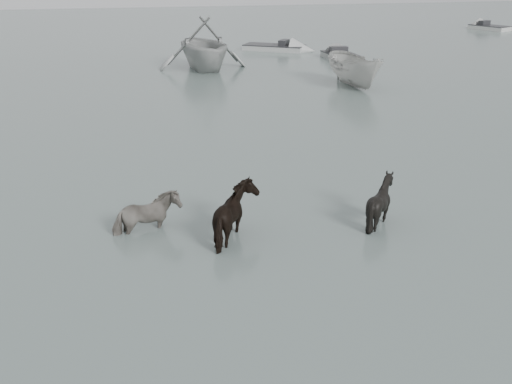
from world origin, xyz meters
The scene contains 9 objects.
ground centered at (0.00, 0.00, 0.00)m, with size 140.00×140.00×0.00m, color #53625C.
pony_pinto centered at (-2.74, 1.83, 0.69)m, with size 0.74×1.63×1.38m, color black.
pony_dark centered at (-0.66, 0.94, 0.79)m, with size 1.57×1.34×1.58m, color black.
pony_black centered at (2.97, 1.09, 0.72)m, with size 1.16×1.31×1.44m, color black.
rowboat_trail centered at (1.84, 24.22, 1.57)m, with size 5.16×5.97×3.15m, color #A8AAA7.
boat_small centered at (8.51, 17.67, 0.90)m, with size 1.76×4.68×1.81m, color #BABAB5.
skiff_port centered at (10.75, 25.89, 0.38)m, with size 4.88×1.60×0.75m, color gray, non-canonical shape.
skiff_mid centered at (7.60, 30.81, 0.38)m, with size 5.74×1.60×0.75m, color #AEB0AD, non-canonical shape.
skiff_star centered at (28.92, 38.95, 0.38)m, with size 4.64×1.60×0.75m, color beige, non-canonical shape.
Camera 1 is at (-3.19, -12.67, 6.36)m, focal length 45.00 mm.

